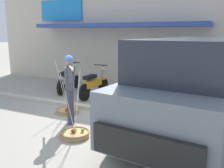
% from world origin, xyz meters
% --- Properties ---
extents(ground_plane, '(90.00, 90.00, 0.00)m').
position_xyz_m(ground_plane, '(0.00, 0.00, 0.00)').
color(ground_plane, '#9E998C').
extents(sidewalk_curb, '(20.00, 0.24, 0.10)m').
position_xyz_m(sidewalk_curb, '(0.00, 0.70, 0.05)').
color(sidewalk_curb, '#BAB4A5').
rests_on(sidewalk_curb, ground).
extents(fruit_vendor, '(1.16, 1.31, 1.70)m').
position_xyz_m(fruit_vendor, '(-0.42, -0.50, 0.98)').
color(fruit_vendor, '#38384C').
rests_on(fruit_vendor, ground).
extents(fruit_basket_left_side, '(0.65, 0.65, 1.45)m').
position_xyz_m(fruit_basket_left_side, '(0.15, -1.14, 0.07)').
color(fruit_basket_left_side, tan).
rests_on(fruit_basket_left_side, ground).
extents(fruit_basket_right_side, '(0.65, 0.65, 1.45)m').
position_xyz_m(fruit_basket_right_side, '(-0.98, 0.15, 0.08)').
color(fruit_basket_right_side, tan).
rests_on(fruit_basket_right_side, ground).
extents(motorcycle_nearest_shop, '(0.56, 1.80, 1.09)m').
position_xyz_m(motorcycle_nearest_shop, '(-2.48, 2.29, 0.45)').
color(motorcycle_nearest_shop, black).
rests_on(motorcycle_nearest_shop, ground).
extents(motorcycle_second_in_row, '(0.54, 1.82, 1.09)m').
position_xyz_m(motorcycle_second_in_row, '(-1.19, 2.00, 0.45)').
color(motorcycle_second_in_row, black).
rests_on(motorcycle_second_in_row, ground).
extents(parked_truck, '(2.58, 4.98, 2.10)m').
position_xyz_m(parked_truck, '(2.40, 0.07, 1.13)').
color(parked_truck, slate).
rests_on(parked_truck, ground).
extents(storefront_building, '(13.00, 6.00, 4.20)m').
position_xyz_m(storefront_building, '(-1.21, 6.75, 2.10)').
color(storefront_building, beige).
rests_on(storefront_building, ground).
extents(wooden_crate, '(0.44, 0.36, 0.32)m').
position_xyz_m(wooden_crate, '(1.45, 2.34, 0.16)').
color(wooden_crate, olive).
rests_on(wooden_crate, ground).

